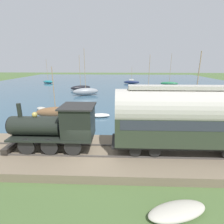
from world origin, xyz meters
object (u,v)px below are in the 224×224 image
(sailboat_brown, at_px, (56,112))
(sailboat_teal, at_px, (48,82))
(sailboat_black, at_px, (81,88))
(rowboat_off_pier, at_px, (100,115))
(passenger_coach, at_px, (190,117))
(beached_dinghy, at_px, (177,211))
(sailboat_navy, at_px, (131,82))
(rowboat_far_out, at_px, (42,109))
(sailboat_blue, at_px, (148,92))
(steam_locomotive, at_px, (59,125))
(sailboat_white, at_px, (193,116))
(sailboat_gray, at_px, (86,91))
(sailboat_green, at_px, (169,83))

(sailboat_brown, bearing_deg, sailboat_teal, 13.51)
(sailboat_black, relative_size, rowboat_off_pier, 3.24)
(passenger_coach, bearing_deg, beached_dinghy, 156.59)
(sailboat_navy, relative_size, sailboat_black, 0.64)
(sailboat_navy, bearing_deg, sailboat_teal, 94.04)
(rowboat_far_out, bearing_deg, sailboat_brown, -98.00)
(sailboat_navy, relative_size, sailboat_blue, 0.65)
(steam_locomotive, distance_m, sailboat_blue, 26.17)
(sailboat_white, height_order, sailboat_black, sailboat_black)
(sailboat_white, distance_m, sailboat_blue, 16.15)
(sailboat_brown, distance_m, rowboat_far_out, 4.14)
(passenger_coach, xyz_separation_m, sailboat_black, (30.74, 13.86, -2.52))
(sailboat_gray, bearing_deg, sailboat_green, -70.29)
(steam_locomotive, bearing_deg, beached_dinghy, -124.87)
(steam_locomotive, relative_size, sailboat_gray, 0.69)
(passenger_coach, relative_size, rowboat_far_out, 4.59)
(rowboat_far_out, bearing_deg, passenger_coach, -92.78)
(sailboat_white, xyz_separation_m, rowboat_off_pier, (1.23, 10.68, -0.45))
(sailboat_brown, bearing_deg, sailboat_blue, -51.83)
(sailboat_gray, distance_m, sailboat_brown, 14.64)
(sailboat_white, bearing_deg, sailboat_blue, 33.56)
(steam_locomotive, relative_size, sailboat_white, 0.81)
(sailboat_navy, bearing_deg, rowboat_far_out, 159.89)
(sailboat_navy, relative_size, sailboat_gray, 0.57)
(beached_dinghy, bearing_deg, sailboat_black, 18.49)
(sailboat_navy, xyz_separation_m, sailboat_white, (-35.68, -4.48, 0.14))
(sailboat_blue, xyz_separation_m, rowboat_far_out, (-12.04, 16.58, -0.46))
(steam_locomotive, relative_size, rowboat_far_out, 2.80)
(steam_locomotive, bearing_deg, sailboat_teal, 22.62)
(sailboat_teal, distance_m, sailboat_brown, 37.86)
(sailboat_teal, relative_size, rowboat_off_pier, 2.93)
(sailboat_gray, xyz_separation_m, sailboat_blue, (0.27, -12.58, -0.06))
(sailboat_brown, height_order, rowboat_off_pier, sailboat_brown)
(steam_locomotive, height_order, sailboat_gray, sailboat_gray)
(sailboat_blue, xyz_separation_m, sailboat_black, (6.61, 15.10, -0.14))
(sailboat_gray, xyz_separation_m, sailboat_brown, (-14.61, 1.01, -0.11))
(sailboat_black, relative_size, beached_dinghy, 2.68)
(sailboat_teal, relative_size, sailboat_navy, 1.42)
(sailboat_navy, distance_m, sailboat_blue, 19.83)
(sailboat_teal, xyz_separation_m, rowboat_far_out, (-32.03, -11.76, -0.23))
(sailboat_blue, distance_m, rowboat_far_out, 20.50)
(steam_locomotive, bearing_deg, sailboat_green, -24.69)
(sailboat_white, relative_size, sailboat_black, 0.95)
(sailboat_green, distance_m, beached_dinghy, 46.90)
(passenger_coach, distance_m, rowboat_far_out, 19.74)
(sailboat_white, bearing_deg, sailboat_gray, 68.50)
(sailboat_green, xyz_separation_m, beached_dinghy, (-45.33, 12.00, -0.32))
(rowboat_off_pier, xyz_separation_m, beached_dinghy, (-14.08, -4.90, -0.02))
(sailboat_teal, relative_size, rowboat_far_out, 3.29)
(steam_locomotive, relative_size, sailboat_navy, 1.21)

